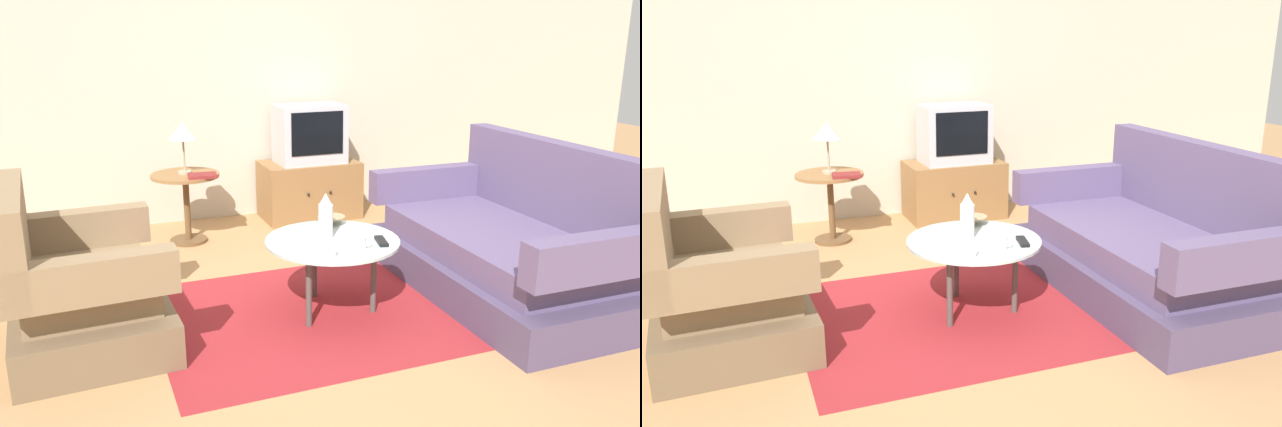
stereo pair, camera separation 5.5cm
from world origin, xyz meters
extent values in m
plane|color=#AD7F51|center=(0.00, 0.00, 0.00)|extent=(16.00, 16.00, 0.00)
cube|color=#BCB29E|center=(0.00, 2.44, 1.35)|extent=(9.00, 0.12, 2.70)
cube|color=maroon|center=(0.04, 0.14, 0.00)|extent=(2.11, 1.57, 0.00)
cube|color=brown|center=(-1.34, 0.24, 0.12)|extent=(0.85, 1.03, 0.24)
cube|color=#846B4C|center=(-1.34, 0.24, 0.33)|extent=(0.70, 0.74, 0.18)
cube|color=#846B4C|center=(-1.67, 0.23, 0.66)|extent=(0.18, 1.00, 0.49)
cube|color=#846B4C|center=(-1.32, -0.18, 0.53)|extent=(0.81, 0.18, 0.22)
cube|color=#846B4C|center=(-1.36, 0.67, 0.53)|extent=(0.81, 0.18, 0.22)
cube|color=#4B3E5C|center=(1.16, 0.03, 0.12)|extent=(1.01, 1.89, 0.24)
cube|color=#5B4C70|center=(1.16, 0.03, 0.33)|extent=(0.87, 1.61, 0.18)
cube|color=#5B4C70|center=(1.59, 0.03, 0.69)|extent=(0.16, 1.88, 0.53)
cube|color=#5B4C70|center=(1.17, 0.90, 0.54)|extent=(1.00, 0.15, 0.24)
cube|color=#5B4C70|center=(1.16, -0.84, 0.54)|extent=(1.00, 0.15, 0.24)
cylinder|color=#B2C6C1|center=(0.04, 0.14, 0.45)|extent=(0.80, 0.80, 0.02)
cylinder|color=#4C4742|center=(0.01, 0.39, 0.22)|extent=(0.04, 0.04, 0.44)
cylinder|color=#4C4742|center=(-0.17, 0.00, 0.22)|extent=(0.04, 0.04, 0.44)
cylinder|color=#4C4742|center=(0.26, 0.04, 0.22)|extent=(0.04, 0.04, 0.44)
cylinder|color=olive|center=(-0.54, 1.78, 0.55)|extent=(0.54, 0.54, 0.02)
cylinder|color=brown|center=(-0.54, 1.78, 0.27)|extent=(0.05, 0.05, 0.54)
cylinder|color=brown|center=(-0.54, 1.78, 0.01)|extent=(0.29, 0.29, 0.02)
cube|color=olive|center=(0.62, 2.10, 0.25)|extent=(0.86, 0.49, 0.51)
sphere|color=black|center=(0.52, 1.84, 0.28)|extent=(0.02, 0.02, 0.02)
sphere|color=black|center=(0.73, 1.84, 0.28)|extent=(0.02, 0.02, 0.02)
cube|color=#B7B7BC|center=(0.62, 2.08, 0.77)|extent=(0.59, 0.38, 0.51)
cube|color=black|center=(0.62, 1.89, 0.80)|extent=(0.47, 0.01, 0.37)
cylinder|color=#9E937A|center=(-0.54, 1.79, 0.57)|extent=(0.11, 0.11, 0.02)
cylinder|color=#9E937A|center=(-0.54, 1.79, 0.71)|extent=(0.02, 0.02, 0.25)
cone|color=beige|center=(-0.54, 1.79, 0.90)|extent=(0.23, 0.23, 0.13)
cylinder|color=white|center=(0.01, 0.19, 0.56)|extent=(0.09, 0.09, 0.20)
cone|color=white|center=(0.01, 0.19, 0.70)|extent=(0.08, 0.08, 0.07)
cylinder|color=white|center=(0.11, -0.08, 0.50)|extent=(0.08, 0.08, 0.08)
torus|color=white|center=(0.16, -0.08, 0.50)|extent=(0.05, 0.01, 0.05)
cone|color=tan|center=(0.15, 0.42, 0.49)|extent=(0.17, 0.17, 0.05)
cube|color=black|center=(0.28, -0.02, 0.47)|extent=(0.09, 0.17, 0.02)
cube|color=#B2B2B7|center=(-0.10, -0.07, 0.47)|extent=(0.14, 0.13, 0.02)
cube|color=maroon|center=(-0.43, 1.61, 0.57)|extent=(0.23, 0.18, 0.02)
camera|label=1|loc=(-1.35, -3.17, 1.66)|focal=35.84mm
camera|label=2|loc=(-1.30, -3.19, 1.66)|focal=35.84mm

